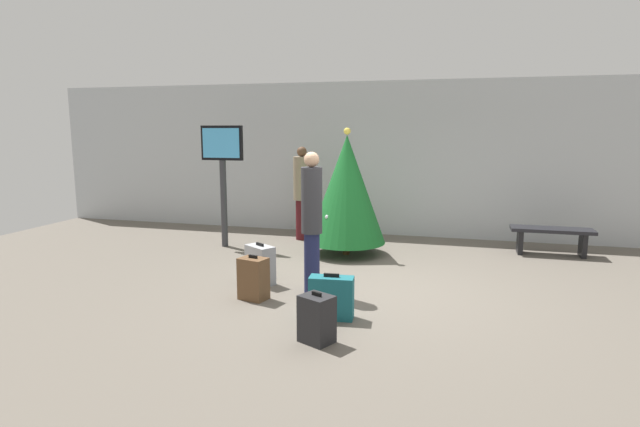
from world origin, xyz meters
name	(u,v)px	position (x,y,z in m)	size (l,w,h in m)	color
ground_plane	(368,290)	(0.00, 0.00, 0.00)	(16.00, 16.00, 0.00)	#665E54
back_wall	(402,159)	(0.00, 3.90, 1.57)	(16.00, 0.20, 3.15)	#B7BCC1
holiday_tree	(347,189)	(-0.73, 1.91, 1.16)	(1.36, 1.36, 2.21)	#4C3319
flight_info_kiosk	(223,164)	(-3.07, 1.91, 1.55)	(0.80, 0.12, 2.25)	#333338
waiting_bench	(551,235)	(2.75, 2.81, 0.35)	(1.36, 0.44, 0.48)	black
traveller_0	(312,218)	(-0.72, -0.30, 1.03)	(0.38, 0.38, 1.90)	#1E234C
traveller_1	(302,191)	(-1.85, 2.90, 0.98)	(0.45, 0.45, 1.85)	#4C1419
suitcase_0	(317,319)	(-0.21, -1.87, 0.25)	(0.41, 0.38, 0.54)	#232326
suitcase_1	(260,265)	(-1.54, -0.12, 0.28)	(0.50, 0.44, 0.60)	#9EA0A5
suitcase_2	(253,279)	(-1.37, -0.77, 0.28)	(0.40, 0.33, 0.59)	brown
suitcase_3	(331,298)	(-0.22, -1.17, 0.25)	(0.53, 0.27, 0.54)	#19606B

